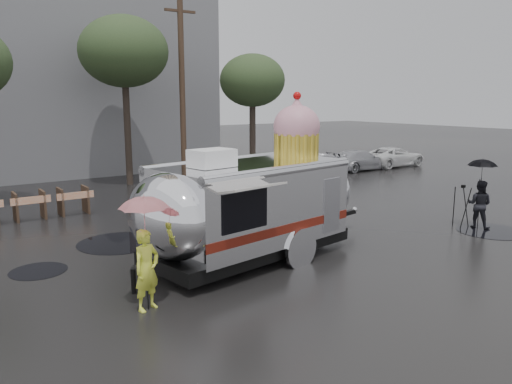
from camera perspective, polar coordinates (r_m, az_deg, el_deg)
ground at (r=12.96m, az=10.31°, el=-8.44°), size 120.00×120.00×0.00m
puddles at (r=14.90m, az=0.36°, el=-5.70°), size 14.54×7.81×0.01m
grey_building at (r=33.01m, az=-27.19°, el=13.52°), size 22.00×12.00×13.00m
utility_pole at (r=25.23m, az=-8.44°, el=11.51°), size 1.60×0.28×9.00m
tree_mid at (r=25.25m, az=-14.87°, el=15.18°), size 4.20×4.20×8.03m
tree_right at (r=26.16m, az=-0.41°, el=12.54°), size 3.36×3.36×6.42m
barricade_row at (r=19.18m, az=-24.47°, el=-1.36°), size 4.30×0.80×1.00m
parked_cars at (r=29.28m, az=10.13°, el=3.67°), size 13.20×1.90×1.50m
airstream_trailer at (r=13.04m, az=-0.37°, el=-0.99°), size 8.23×3.93×4.47m
person_left at (r=10.30m, az=-12.38°, el=-8.69°), size 0.70×0.58×1.66m
umbrella_pink at (r=9.99m, az=-12.64°, el=-2.59°), size 1.20×1.20×2.37m
person_right at (r=17.85m, az=24.15°, el=-1.29°), size 0.66×0.86×1.59m
umbrella_black at (r=17.67m, az=24.43°, el=2.32°), size 1.12×1.12×2.31m
tripod at (r=17.75m, az=22.49°, el=-1.11°), size 0.53×0.59×1.43m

